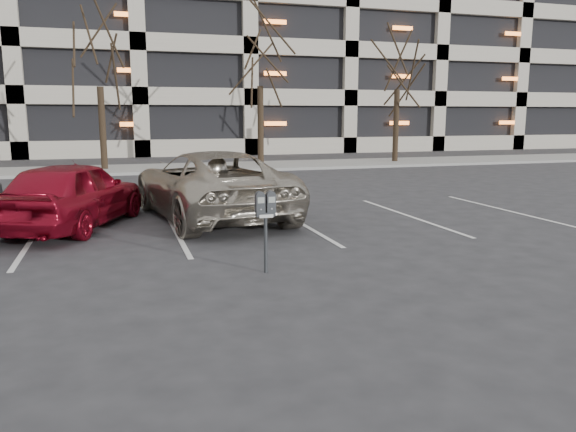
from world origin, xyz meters
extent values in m
plane|color=#28282B|center=(0.00, 0.00, 0.00)|extent=(140.00, 140.00, 0.00)
cube|color=gray|center=(0.00, 16.00, 0.06)|extent=(80.00, 4.00, 0.12)
cube|color=silver|center=(-4.20, 2.30, 0.01)|extent=(0.10, 5.20, 0.00)
cube|color=silver|center=(-1.40, 2.30, 0.01)|extent=(0.10, 5.20, 0.00)
cube|color=silver|center=(1.40, 2.30, 0.01)|extent=(0.10, 5.20, 0.00)
cube|color=silver|center=(4.20, 2.30, 0.01)|extent=(0.10, 5.20, 0.00)
cube|color=silver|center=(7.00, 2.30, 0.01)|extent=(0.10, 5.20, 0.00)
cube|color=black|center=(12.00, 34.00, 9.00)|extent=(49.92, 19.20, 18.00)
cylinder|color=black|center=(-3.00, 16.00, 1.80)|extent=(0.28, 0.28, 3.60)
cylinder|color=black|center=(4.00, 16.00, 1.86)|extent=(0.28, 0.28, 3.73)
cylinder|color=black|center=(11.00, 16.00, 1.83)|extent=(0.28, 0.28, 3.67)
cylinder|color=black|center=(-0.39, -1.43, 0.45)|extent=(0.06, 0.06, 0.90)
cube|color=black|center=(-0.39, -1.43, 0.92)|extent=(0.30, 0.11, 0.06)
cube|color=silver|center=(-0.38, -1.49, 0.90)|extent=(0.22, 0.01, 0.05)
cube|color=gray|center=(-0.47, -1.50, 1.15)|extent=(0.11, 0.01, 0.09)
cube|color=gray|center=(-0.30, -1.49, 1.15)|extent=(0.11, 0.01, 0.09)
imported|color=#AEA494|center=(-0.41, 3.53, 0.80)|extent=(3.44, 6.06, 1.60)
cube|color=#FF6C05|center=(-0.76, 2.53, 1.60)|extent=(0.10, 0.20, 0.01)
imported|color=maroon|center=(-3.46, 3.19, 0.74)|extent=(3.32, 4.71, 1.49)
camera|label=1|loc=(-2.54, -9.61, 2.42)|focal=35.00mm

